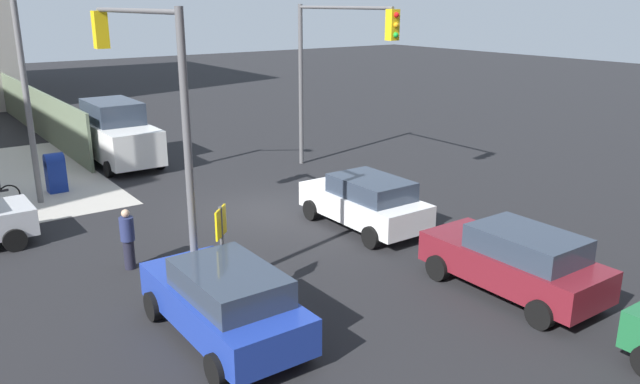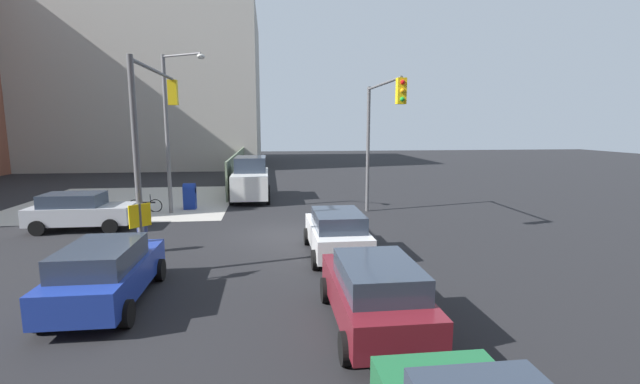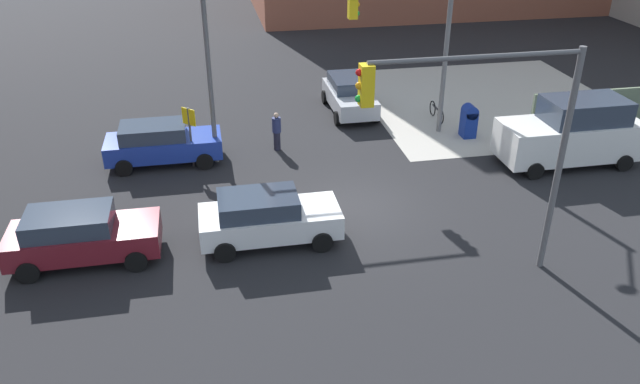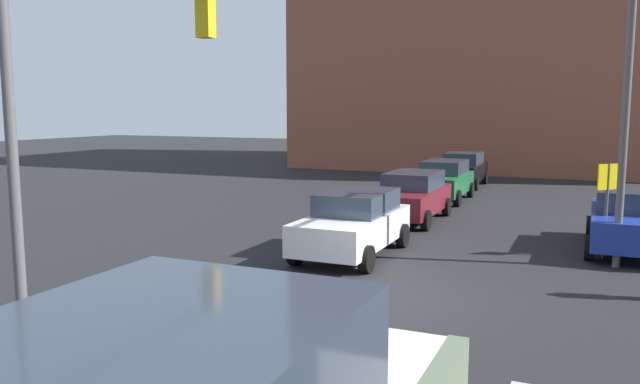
{
  "view_description": "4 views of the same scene",
  "coord_description": "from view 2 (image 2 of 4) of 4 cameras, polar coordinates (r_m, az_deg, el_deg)",
  "views": [
    {
      "loc": [
        -16.87,
        9.83,
        6.58
      ],
      "look_at": [
        -2.55,
        -0.42,
        1.19
      ],
      "focal_mm": 35.0,
      "sensor_mm": 36.0,
      "label": 1
    },
    {
      "loc": [
        -17.5,
        0.65,
        4.51
      ],
      "look_at": [
        -1.21,
        -1.29,
        1.97
      ],
      "focal_mm": 24.0,
      "sensor_mm": 36.0,
      "label": 2
    },
    {
      "loc": [
        -4.69,
        -18.14,
        10.54
      ],
      "look_at": [
        -1.57,
        -1.86,
        1.68
      ],
      "focal_mm": 35.0,
      "sensor_mm": 36.0,
      "label": 3
    },
    {
      "loc": [
        11.51,
        3.86,
        3.71
      ],
      "look_at": [
        -1.63,
        -1.9,
        1.8
      ],
      "focal_mm": 35.0,
      "sensor_mm": 36.0,
      "label": 4
    }
  ],
  "objects": [
    {
      "name": "street_lamp_corner",
      "position": [
        23.02,
        -19.15,
        8.8
      ],
      "size": [
        1.66,
        2.31,
        8.0
      ],
      "color": "slate",
      "rests_on": "ground"
    },
    {
      "name": "sedan_silver",
      "position": [
        21.39,
        -29.34,
        -2.2
      ],
      "size": [
        2.02,
        4.24,
        1.62
      ],
      "color": "#B7BABF",
      "rests_on": "ground"
    },
    {
      "name": "traffic_signal_se_corner",
      "position": [
        20.43,
        7.92,
        9.12
      ],
      "size": [
        5.82,
        0.36,
        6.5
      ],
      "color": "#59595B",
      "rests_on": "ground"
    },
    {
      "name": "sedan_blue",
      "position": [
        12.27,
        -26.62,
        -9.52
      ],
      "size": [
        4.41,
        2.02,
        1.62
      ],
      "color": "#1E389E",
      "rests_on": "ground"
    },
    {
      "name": "sedan_white",
      "position": [
        14.96,
        2.24,
        -5.38
      ],
      "size": [
        4.3,
        2.02,
        1.62
      ],
      "color": "white",
      "rests_on": "ground"
    },
    {
      "name": "coupe_maroon",
      "position": [
        9.85,
        7.33,
        -13.11
      ],
      "size": [
        4.32,
        2.02,
        1.62
      ],
      "color": "maroon",
      "rests_on": "ground"
    },
    {
      "name": "mailbox_blue",
      "position": [
        24.39,
        -16.98,
        -0.42
      ],
      "size": [
        0.56,
        0.64,
        1.43
      ],
      "color": "navy",
      "rests_on": "ground"
    },
    {
      "name": "van_white_delivery",
      "position": [
        26.74,
        -9.2,
        1.75
      ],
      "size": [
        5.4,
        2.32,
        2.62
      ],
      "color": "white",
      "rests_on": "ground"
    },
    {
      "name": "traffic_signal_nw_corner",
      "position": [
        15.68,
        -21.26,
        8.72
      ],
      "size": [
        5.73,
        0.36,
        6.5
      ],
      "color": "#59595B",
      "rests_on": "ground"
    },
    {
      "name": "sidewalk_corner",
      "position": [
        28.15,
        -23.95,
        -1.17
      ],
      "size": [
        12.0,
        12.0,
        0.01
      ],
      "primitive_type": "cube",
      "color": "#ADA89E",
      "rests_on": "ground"
    },
    {
      "name": "pedestrian_crossing",
      "position": [
        16.57,
        -22.61,
        -4.72
      ],
      "size": [
        0.36,
        0.36,
        1.6
      ],
      "rotation": [
        0.0,
        0.0,
        5.44
      ],
      "color": "navy",
      "rests_on": "ground"
    },
    {
      "name": "building_loft_east",
      "position": [
        55.27,
        -21.1,
        12.65
      ],
      "size": [
        20.0,
        24.0,
        17.55
      ],
      "color": "#ADA89E",
      "rests_on": "ground"
    },
    {
      "name": "construction_fence",
      "position": [
        35.91,
        -10.85,
        3.36
      ],
      "size": [
        20.33,
        0.12,
        2.4
      ],
      "primitive_type": "cube",
      "color": "#607056",
      "rests_on": "ground"
    },
    {
      "name": "warning_sign_two_way",
      "position": [
        12.94,
        -22.77,
        -4.7
      ],
      "size": [
        0.48,
        0.48,
        2.4
      ],
      "color": "#4C4C4C",
      "rests_on": "ground"
    },
    {
      "name": "ground_plane",
      "position": [
        18.08,
        -4.53,
        -5.66
      ],
      "size": [
        120.0,
        120.0,
        0.0
      ],
      "primitive_type": "plane",
      "color": "black"
    },
    {
      "name": "bicycle_leaning_on_fence",
      "position": [
        24.37,
        -22.27,
        -1.7
      ],
      "size": [
        0.05,
        1.75,
        0.97
      ],
      "color": "black",
      "rests_on": "ground"
    }
  ]
}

